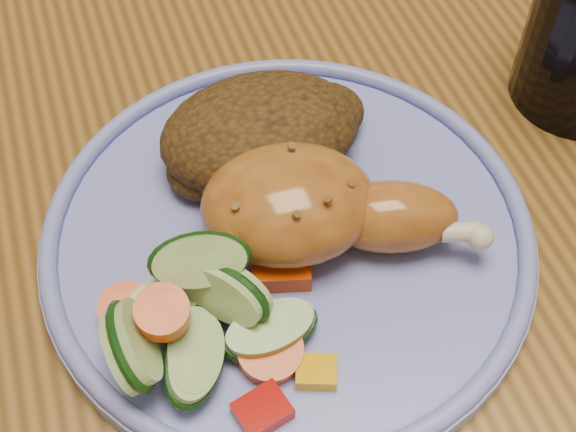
{
  "coord_description": "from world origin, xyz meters",
  "views": [
    {
      "loc": [
        -0.19,
        -0.31,
        1.12
      ],
      "look_at": [
        -0.11,
        -0.07,
        0.78
      ],
      "focal_mm": 50.0,
      "sensor_mm": 36.0,
      "label": 1
    }
  ],
  "objects": [
    {
      "name": "dining_table",
      "position": [
        0.0,
        0.0,
        0.67
      ],
      "size": [
        0.9,
        1.4,
        0.75
      ],
      "color": "brown",
      "rests_on": "ground"
    },
    {
      "name": "plate",
      "position": [
        -0.11,
        -0.07,
        0.76
      ],
      "size": [
        0.27,
        0.27,
        0.01
      ],
      "primitive_type": "cylinder",
      "color": "#717BD2",
      "rests_on": "dining_table"
    },
    {
      "name": "plate_rim",
      "position": [
        -0.11,
        -0.07,
        0.77
      ],
      "size": [
        0.27,
        0.27,
        0.01
      ],
      "primitive_type": "torus",
      "color": "#717BD2",
      "rests_on": "plate"
    },
    {
      "name": "chicken_leg",
      "position": [
        -0.1,
        -0.07,
        0.79
      ],
      "size": [
        0.15,
        0.1,
        0.05
      ],
      "color": "#AA6323",
      "rests_on": "plate"
    },
    {
      "name": "rice_pilaf",
      "position": [
        -0.1,
        -0.01,
        0.78
      ],
      "size": [
        0.12,
        0.08,
        0.05
      ],
      "color": "#462E11",
      "rests_on": "plate"
    },
    {
      "name": "vegetable_pile",
      "position": [
        -0.17,
        -0.11,
        0.78
      ],
      "size": [
        0.11,
        0.11,
        0.06
      ],
      "color": "#A50A05",
      "rests_on": "plate"
    }
  ]
}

